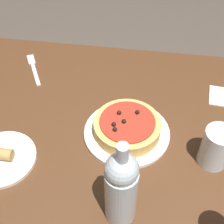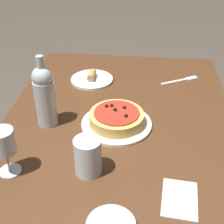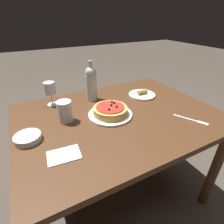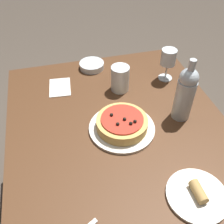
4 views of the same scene
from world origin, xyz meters
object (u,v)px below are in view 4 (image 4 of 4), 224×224
Objects in this scene: dining_table at (123,154)px; dinner_plate at (122,128)px; wine_glass at (168,59)px; side_plate at (197,195)px; pizza at (122,123)px; side_bowl at (92,65)px; wine_bottle at (185,93)px; water_cup at (120,79)px.

dining_table is 0.11m from dinner_plate.
dining_table is at bearing -6.65° from dinner_plate.
wine_glass is 0.66m from side_plate.
side_bowl is at bearing -176.23° from pizza.
wine_bottle is (-0.01, 0.26, 0.09)m from pizza.
water_cup is at bearing -140.45° from wine_bottle.
wine_bottle reaches higher than wine_glass.
pizza is 0.47m from side_bowl.
water_cup is 0.61m from side_plate.
pizza is at bearing -13.94° from water_cup.
wine_bottle reaches higher than side_plate.
water_cup is at bearing -83.41° from wine_glass.
dinner_plate is 0.38m from side_plate.
side_bowl is (-0.21, -0.09, -0.05)m from water_cup.
side_bowl reaches higher than dining_table.
pizza is 1.29× the size of wine_glass.
side_plate is at bearing -14.00° from wine_glass.
wine_glass is 0.40m from side_bowl.
dining_table is at bearing -6.67° from pizza.
pizza is 0.42m from wine_glass.
wine_glass is at bearing 132.53° from dinner_plate.
water_cup is at bearing 23.96° from side_bowl.
wine_bottle is at bearing 92.90° from dinner_plate.
side_bowl is 0.64× the size of side_plate.
dinner_plate is 0.29m from wine_bottle.
side_plate reaches higher than dinner_plate.
pizza is 1.61× the size of side_bowl.
wine_bottle is at bearing 162.86° from side_plate.
dinner_plate is 2.16× the size of water_cup.
dinner_plate is (-0.05, 0.01, 0.10)m from dining_table.
pizza is at bearing 3.77° from side_bowl.
wine_bottle is at bearing -9.67° from wine_glass.
water_cup is at bearing -171.67° from side_plate.
dining_table is 0.35m from water_cup.
wine_bottle is 0.32m from water_cup.
dinner_plate is at bearing -173.69° from pizza.
dining_table is at bearing -76.30° from wine_bottle.
dinner_plate reaches higher than dining_table.
wine_glass is 0.80× the size of side_plate.
pizza is 0.38m from side_plate.
dining_table is at bearing -151.91° from side_plate.
pizza is at bearing -47.46° from wine_glass.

